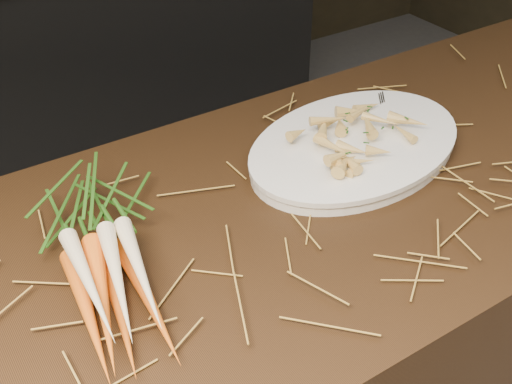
{
  "coord_description": "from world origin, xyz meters",
  "views": [
    {
      "loc": [
        -0.59,
        -0.4,
        1.56
      ],
      "look_at": [
        -0.14,
        0.29,
        0.96
      ],
      "focal_mm": 45.0,
      "sensor_mm": 36.0,
      "label": 1
    }
  ],
  "objects": [
    {
      "name": "roasted_veg_heap",
      "position": [
        0.13,
        0.36,
        0.95
      ],
      "size": [
        0.25,
        0.2,
        0.05
      ],
      "primitive_type": null,
      "rotation": [
        0.0,
        0.0,
        0.18
      ],
      "color": "#C39247",
      "rests_on": "serving_platter"
    },
    {
      "name": "back_counter",
      "position": [
        0.3,
        2.18,
        0.42
      ],
      "size": [
        1.82,
        0.62,
        0.84
      ],
      "color": "black",
      "rests_on": "ground"
    },
    {
      "name": "root_veg_bunch",
      "position": [
        -0.38,
        0.35,
        0.94
      ],
      "size": [
        0.22,
        0.48,
        0.09
      ],
      "rotation": [
        0.0,
        0.0,
        -0.22
      ],
      "color": "#D65E0A",
      "rests_on": "main_counter"
    },
    {
      "name": "straw_bedding",
      "position": [
        0.0,
        0.3,
        0.91
      ],
      "size": [
        1.4,
        0.6,
        0.02
      ],
      "primitive_type": null,
      "color": "olive",
      "rests_on": "main_counter"
    },
    {
      "name": "serving_fork",
      "position": [
        0.29,
        0.37,
        0.93
      ],
      "size": [
        0.12,
        0.15,
        0.0
      ],
      "primitive_type": "cube",
      "rotation": [
        0.0,
        0.0,
        -0.64
      ],
      "color": "silver",
      "rests_on": "serving_platter"
    },
    {
      "name": "main_counter",
      "position": [
        0.0,
        0.3,
        0.45
      ],
      "size": [
        2.4,
        0.7,
        0.9
      ],
      "primitive_type": "cube",
      "color": "black",
      "rests_on": "ground"
    },
    {
      "name": "serving_platter",
      "position": [
        0.13,
        0.36,
        0.91
      ],
      "size": [
        0.51,
        0.39,
        0.02
      ],
      "primitive_type": null,
      "rotation": [
        0.0,
        0.0,
        0.18
      ],
      "color": "white",
      "rests_on": "main_counter"
    }
  ]
}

